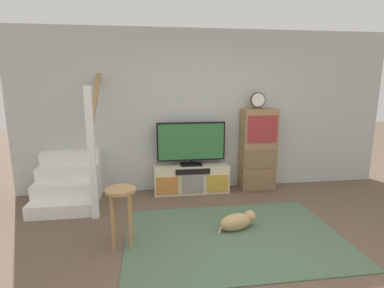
{
  "coord_description": "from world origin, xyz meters",
  "views": [
    {
      "loc": [
        -0.98,
        -2.68,
        1.87
      ],
      "look_at": [
        -0.36,
        1.72,
        0.94
      ],
      "focal_mm": 28.4,
      "sensor_mm": 36.0,
      "label": 1
    }
  ],
  "objects_px": {
    "desk_clock": "(258,101)",
    "media_console": "(191,179)",
    "television": "(191,143)",
    "dog": "(238,221)",
    "side_cabinet": "(258,150)",
    "bar_stool_near": "(121,203)"
  },
  "relations": [
    {
      "from": "television",
      "to": "side_cabinet",
      "type": "bearing_deg",
      "value": -0.67
    },
    {
      "from": "media_console",
      "to": "bar_stool_near",
      "type": "relative_size",
      "value": 1.81
    },
    {
      "from": "television",
      "to": "desk_clock",
      "type": "distance_m",
      "value": 1.31
    },
    {
      "from": "desk_clock",
      "to": "bar_stool_near",
      "type": "distance_m",
      "value": 2.85
    },
    {
      "from": "desk_clock",
      "to": "bar_stool_near",
      "type": "height_order",
      "value": "desk_clock"
    },
    {
      "from": "media_console",
      "to": "side_cabinet",
      "type": "bearing_deg",
      "value": 0.5
    },
    {
      "from": "desk_clock",
      "to": "media_console",
      "type": "bearing_deg",
      "value": 179.75
    },
    {
      "from": "television",
      "to": "side_cabinet",
      "type": "height_order",
      "value": "side_cabinet"
    },
    {
      "from": "desk_clock",
      "to": "dog",
      "type": "distance_m",
      "value": 2.13
    },
    {
      "from": "desk_clock",
      "to": "dog",
      "type": "relative_size",
      "value": 0.52
    },
    {
      "from": "side_cabinet",
      "to": "bar_stool_near",
      "type": "height_order",
      "value": "side_cabinet"
    },
    {
      "from": "desk_clock",
      "to": "side_cabinet",
      "type": "bearing_deg",
      "value": 17.55
    },
    {
      "from": "side_cabinet",
      "to": "television",
      "type": "bearing_deg",
      "value": 179.33
    },
    {
      "from": "media_console",
      "to": "bar_stool_near",
      "type": "xyz_separation_m",
      "value": [
        -1.02,
        -1.6,
        0.28
      ]
    },
    {
      "from": "side_cabinet",
      "to": "bar_stool_near",
      "type": "distance_m",
      "value": 2.71
    },
    {
      "from": "bar_stool_near",
      "to": "television",
      "type": "bearing_deg",
      "value": 57.87
    },
    {
      "from": "television",
      "to": "side_cabinet",
      "type": "xyz_separation_m",
      "value": [
        1.16,
        -0.01,
        -0.16
      ]
    },
    {
      "from": "television",
      "to": "side_cabinet",
      "type": "relative_size",
      "value": 0.81
    },
    {
      "from": "media_console",
      "to": "side_cabinet",
      "type": "xyz_separation_m",
      "value": [
        1.16,
        0.01,
        0.47
      ]
    },
    {
      "from": "media_console",
      "to": "dog",
      "type": "xyz_separation_m",
      "value": [
        0.4,
        -1.41,
        -0.12
      ]
    },
    {
      "from": "dog",
      "to": "bar_stool_near",
      "type": "bearing_deg",
      "value": -172.66
    },
    {
      "from": "television",
      "to": "dog",
      "type": "xyz_separation_m",
      "value": [
        0.4,
        -1.44,
        -0.74
      ]
    }
  ]
}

